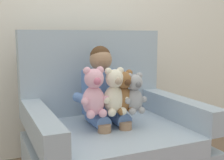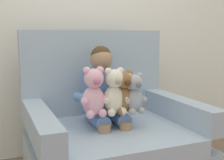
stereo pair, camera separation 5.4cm
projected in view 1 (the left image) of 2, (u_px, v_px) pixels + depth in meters
The scene contains 7 objects.
back_wall at pixel (78, 13), 2.73m from camera, with size 6.00×0.10×2.60m, color silver.
armchair at pixel (110, 137), 2.23m from camera, with size 1.20×1.02×1.13m.
seated_child at pixel (104, 96), 2.19m from camera, with size 0.45×0.39×0.82m.
plush_cream at pixel (115, 93), 2.05m from camera, with size 0.20×0.16×0.33m.
plush_pink at pixel (94, 93), 1.99m from camera, with size 0.20×0.17×0.34m.
plush_brown at pixel (124, 93), 2.07m from camera, with size 0.19×0.15×0.31m.
plush_grey at pixel (134, 94), 2.08m from camera, with size 0.17×0.14×0.29m.
Camera 1 is at (-0.85, -1.89, 1.10)m, focal length 47.11 mm.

